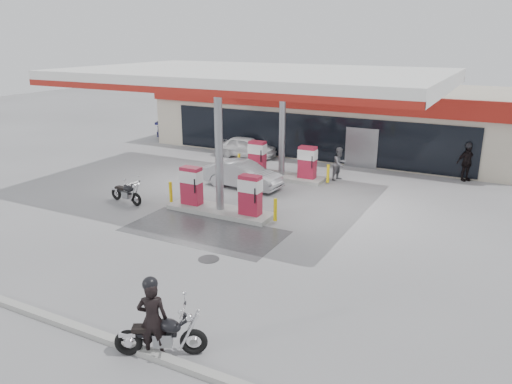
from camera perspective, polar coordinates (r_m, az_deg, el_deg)
ground at (r=19.08m, az=-7.23°, el=-4.18°), size 90.00×90.00×0.00m
wet_patch at (r=18.82m, az=-5.97°, el=-4.45°), size 6.00×3.00×0.00m
drain_cover at (r=16.53m, az=-5.43°, el=-7.65°), size 0.70×0.70×0.01m
kerb at (r=14.47m, az=-23.54°, el=-12.71°), size 28.00×0.25×0.15m
store_building at (r=32.49m, az=8.93°, el=8.43°), size 22.00×8.22×4.00m
canopy at (r=22.09m, az=-0.21°, el=12.99°), size 16.00×10.02×5.51m
pump_island_near at (r=20.41m, az=-4.13°, el=-0.51°), size 5.14×1.30×1.78m
pump_island_far at (r=25.50m, az=2.95°, el=3.18°), size 5.14×1.30×1.78m
main_motorcycle at (r=11.97m, az=-10.64°, el=-15.85°), size 1.94×1.20×1.09m
biker_main at (r=11.76m, az=-11.75°, el=-14.03°), size 0.80×0.72×1.85m
parked_motorcycle at (r=22.37m, az=-14.58°, el=-0.14°), size 1.94×0.78×1.00m
sedan_white at (r=29.97m, az=-1.10°, el=5.18°), size 3.69×1.65×1.23m
attendant at (r=25.42m, az=9.51°, el=3.21°), size 0.87×0.98×1.67m
hatchback_silver at (r=23.86m, az=-1.49°, el=2.00°), size 3.94×1.59×1.27m
parked_car_left at (r=35.45m, az=-7.59°, el=7.02°), size 4.88×3.32×1.31m
biker_walking at (r=27.04m, az=22.93°, el=3.10°), size 1.12×1.04×1.85m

